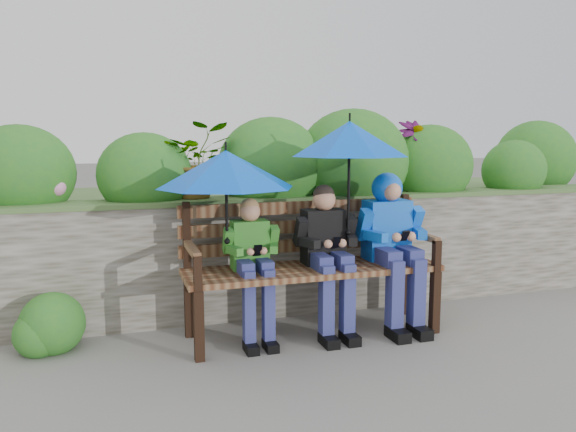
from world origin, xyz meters
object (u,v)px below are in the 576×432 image
object	(u,v)px
boy_right	(392,235)
umbrella_right	(349,139)
boy_left	(253,259)
umbrella_left	(226,169)
boy_middle	(328,250)
park_bench	(309,258)

from	to	relation	value
boy_right	umbrella_right	xyz separation A→B (m)	(-0.40, -0.03, 0.77)
boy_left	umbrella_left	world-z (taller)	umbrella_left
boy_left	umbrella_right	world-z (taller)	umbrella_right
umbrella_left	umbrella_right	world-z (taller)	umbrella_right
boy_left	boy_middle	bearing A→B (deg)	-0.89
boy_left	boy_right	distance (m)	1.16
umbrella_left	umbrella_right	xyz separation A→B (m)	(0.95, -0.03, 0.22)
umbrella_right	boy_left	bearing A→B (deg)	177.80
boy_middle	umbrella_left	world-z (taller)	umbrella_left
boy_right	umbrella_right	world-z (taller)	umbrella_right
boy_right	umbrella_left	world-z (taller)	umbrella_left
park_bench	boy_right	bearing A→B (deg)	-7.60
boy_left	boy_right	xyz separation A→B (m)	(1.16, -0.00, 0.12)
boy_left	boy_middle	xyz separation A→B (m)	(0.60, -0.01, 0.04)
park_bench	umbrella_right	size ratio (longest dim) A/B	2.12
umbrella_left	boy_middle	bearing A→B (deg)	-1.03
boy_middle	umbrella_left	size ratio (longest dim) A/B	1.16
boy_middle	umbrella_right	world-z (taller)	umbrella_right
umbrella_right	boy_right	bearing A→B (deg)	3.60
park_bench	umbrella_left	distance (m)	0.99
umbrella_left	boy_left	bearing A→B (deg)	-1.46
park_bench	umbrella_left	size ratio (longest dim) A/B	1.98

